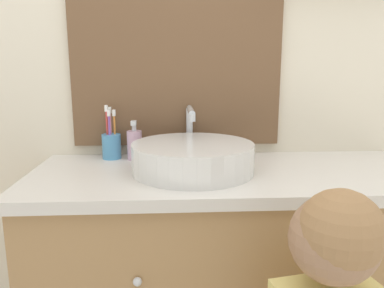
% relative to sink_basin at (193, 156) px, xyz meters
% --- Properties ---
extents(wall_back, '(3.20, 0.18, 2.50)m').
position_rel_sink_basin_xyz_m(wall_back, '(0.14, 0.28, 0.41)').
color(wall_back, beige).
rests_on(wall_back, ground_plane).
extents(vanity_counter, '(1.30, 0.52, 0.82)m').
position_rel_sink_basin_xyz_m(vanity_counter, '(0.13, -0.00, -0.46)').
color(vanity_counter, '#A37A4C').
rests_on(vanity_counter, ground_plane).
extents(sink_basin, '(0.39, 0.44, 0.19)m').
position_rel_sink_basin_xyz_m(sink_basin, '(0.00, 0.00, 0.00)').
color(sink_basin, silver).
rests_on(sink_basin, vanity_counter).
extents(toothbrush_holder, '(0.07, 0.07, 0.19)m').
position_rel_sink_basin_xyz_m(toothbrush_holder, '(-0.29, 0.19, 0.00)').
color(toothbrush_holder, '#4C93C6').
rests_on(toothbrush_holder, vanity_counter).
extents(soap_dispenser, '(0.05, 0.05, 0.14)m').
position_rel_sink_basin_xyz_m(soap_dispenser, '(-0.20, 0.17, 0.01)').
color(soap_dispenser, '#CCA3BC').
rests_on(soap_dispenser, vanity_counter).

